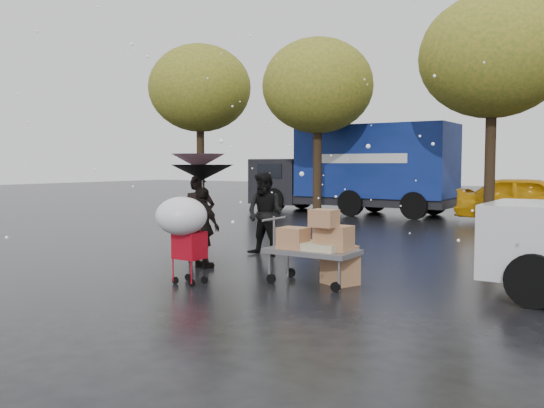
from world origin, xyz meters
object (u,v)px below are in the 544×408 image
Objects in this scene: blue_truck at (356,170)px; yellow_taxi at (531,200)px; person_pink at (199,219)px; person_black at (203,228)px; shopping_cart at (183,221)px; vendor_cart at (316,241)px.

yellow_taxi is (6.62, -0.62, -0.95)m from blue_truck.
person_black is (0.50, -0.47, -0.11)m from person_pink.
person_pink is 12.45m from yellow_taxi.
shopping_cart is 13.89m from yellow_taxi.
person_pink is 0.37× the size of yellow_taxi.
person_black is 1.06× the size of shopping_cart.
vendor_cart is 13.99m from blue_truck.
vendor_cart is (3.07, -0.66, -0.16)m from person_pink.
yellow_taxi reaches higher than vendor_cart.
yellow_taxi reaches higher than person_black.
person_pink reaches higher than yellow_taxi.
person_black is 1.02× the size of vendor_cart.
shopping_cart is (0.76, -1.41, 0.29)m from person_black.
person_black is 12.73m from yellow_taxi.
blue_truck is at bearing 112.19° from vendor_cart.
blue_truck is (-2.20, 12.26, 0.87)m from person_pink.
blue_truck reaches higher than yellow_taxi.
person_pink is 0.69m from person_black.
blue_truck is at bearing 103.74° from shopping_cart.
shopping_cart is 0.31× the size of yellow_taxi.
shopping_cart is 14.58m from blue_truck.
vendor_cart is 0.18× the size of blue_truck.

